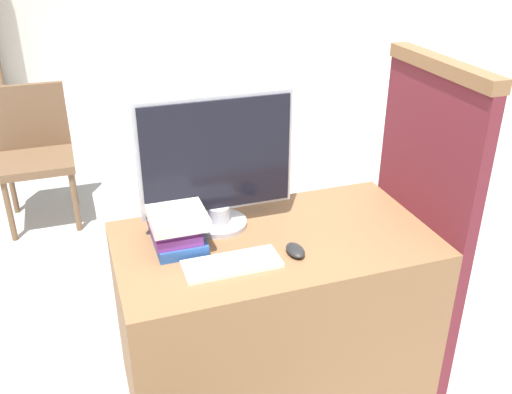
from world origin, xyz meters
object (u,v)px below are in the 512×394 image
keyboard (232,264)px  book_stack (175,225)px  monitor (217,164)px  far_chair (35,148)px  mouse (295,250)px

keyboard → book_stack: (-0.15, 0.21, 0.06)m
monitor → keyboard: bearing=-96.8°
book_stack → far_chair: bearing=106.7°
mouse → book_stack: book_stack is taller
monitor → keyboard: (-0.03, -0.29, -0.25)m
mouse → book_stack: (-0.38, 0.21, 0.06)m
monitor → book_stack: 0.27m
monitor → mouse: monitor is taller
monitor → far_chair: bearing=112.7°
mouse → monitor: bearing=125.1°
monitor → book_stack: size_ratio=2.16×
keyboard → book_stack: 0.27m
keyboard → book_stack: book_stack is taller
mouse → keyboard: bearing=-179.4°
far_chair → keyboard: bearing=-14.9°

